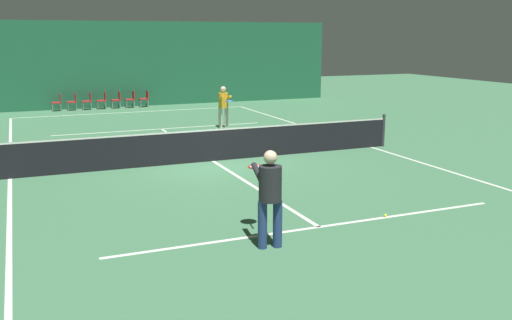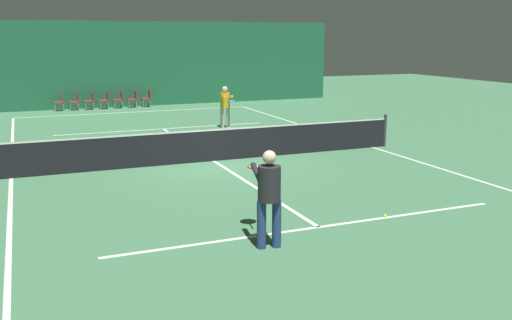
{
  "view_description": "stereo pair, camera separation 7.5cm",
  "coord_description": "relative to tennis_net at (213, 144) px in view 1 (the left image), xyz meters",
  "views": [
    {
      "loc": [
        -5.16,
        -15.55,
        3.6
      ],
      "look_at": [
        -0.52,
        -4.52,
        0.99
      ],
      "focal_mm": 40.0,
      "sensor_mm": 36.0,
      "label": 1
    },
    {
      "loc": [
        -5.09,
        -15.58,
        3.6
      ],
      "look_at": [
        -0.52,
        -4.52,
        0.99
      ],
      "focal_mm": 40.0,
      "sensor_mm": 36.0,
      "label": 2
    }
  ],
  "objects": [
    {
      "name": "courtside_chair_2",
      "position": [
        -1.92,
        13.71,
        -0.03
      ],
      "size": [
        0.44,
        0.44,
        0.84
      ],
      "rotation": [
        0.0,
        0.0,
        -1.57
      ],
      "color": "#99999E",
      "rests_on": "ground"
    },
    {
      "name": "courtside_chair_3",
      "position": [
        -1.21,
        13.71,
        -0.03
      ],
      "size": [
        0.44,
        0.44,
        0.84
      ],
      "rotation": [
        0.0,
        0.0,
        -1.57
      ],
      "color": "#99999E",
      "rests_on": "ground"
    },
    {
      "name": "backdrop_curtain",
      "position": [
        0.0,
        14.26,
        1.65
      ],
      "size": [
        23.0,
        0.12,
        4.33
      ],
      "color": "#1E5B3D",
      "rests_on": "ground"
    },
    {
      "name": "tennis_net",
      "position": [
        0.0,
        0.0,
        0.0
      ],
      "size": [
        12.0,
        0.1,
        1.07
      ],
      "color": "black",
      "rests_on": "ground"
    },
    {
      "name": "courtside_chair_4",
      "position": [
        -0.5,
        13.71,
        -0.03
      ],
      "size": [
        0.44,
        0.44,
        0.84
      ],
      "rotation": [
        0.0,
        0.0,
        -1.57
      ],
      "color": "#99999E",
      "rests_on": "ground"
    },
    {
      "name": "courtside_chair_0",
      "position": [
        -3.35,
        13.71,
        -0.03
      ],
      "size": [
        0.44,
        0.44,
        0.84
      ],
      "rotation": [
        0.0,
        0.0,
        -1.57
      ],
      "color": "#99999E",
      "rests_on": "ground"
    },
    {
      "name": "court_line_baseline_far",
      "position": [
        0.0,
        11.9,
        -0.51
      ],
      "size": [
        11.0,
        0.1,
        0.0
      ],
      "color": "silver",
      "rests_on": "ground"
    },
    {
      "name": "ground_plane",
      "position": [
        0.0,
        0.0,
        -0.51
      ],
      "size": [
        60.0,
        60.0,
        0.0
      ],
      "primitive_type": "plane",
      "color": "#3D704C"
    },
    {
      "name": "court_line_sideline_left",
      "position": [
        -5.5,
        0.0,
        -0.51
      ],
      "size": [
        0.1,
        23.8,
        0.0
      ],
      "color": "silver",
      "rests_on": "ground"
    },
    {
      "name": "tennis_ball",
      "position": [
        1.55,
        -6.37,
        -0.48
      ],
      "size": [
        0.07,
        0.07,
        0.07
      ],
      "color": "#D1DB33",
      "rests_on": "ground"
    },
    {
      "name": "courtside_chair_6",
      "position": [
        0.92,
        13.71,
        -0.03
      ],
      "size": [
        0.44,
        0.44,
        0.84
      ],
      "rotation": [
        0.0,
        0.0,
        -1.57
      ],
      "color": "#99999E",
      "rests_on": "ground"
    },
    {
      "name": "court_line_sideline_right",
      "position": [
        5.5,
        0.0,
        -0.51
      ],
      "size": [
        0.1,
        23.8,
        0.0
      ],
      "color": "silver",
      "rests_on": "ground"
    },
    {
      "name": "court_line_centre",
      "position": [
        0.0,
        0.0,
        -0.51
      ],
      "size": [
        0.1,
        12.8,
        0.0
      ],
      "color": "silver",
      "rests_on": "ground"
    },
    {
      "name": "courtside_chair_5",
      "position": [
        0.21,
        13.71,
        -0.03
      ],
      "size": [
        0.44,
        0.44,
        0.84
      ],
      "rotation": [
        0.0,
        0.0,
        -1.57
      ],
      "color": "#99999E",
      "rests_on": "ground"
    },
    {
      "name": "player_far",
      "position": [
        2.39,
        5.76,
        0.45
      ],
      "size": [
        0.48,
        1.37,
        1.65
      ],
      "rotation": [
        0.0,
        0.0,
        -1.66
      ],
      "color": "beige",
      "rests_on": "ground"
    },
    {
      "name": "court_line_service_near",
      "position": [
        0.0,
        -6.4,
        -0.51
      ],
      "size": [
        8.25,
        0.1,
        0.0
      ],
      "color": "silver",
      "rests_on": "ground"
    },
    {
      "name": "courtside_chair_1",
      "position": [
        -2.63,
        13.71,
        -0.03
      ],
      "size": [
        0.44,
        0.44,
        0.84
      ],
      "rotation": [
        0.0,
        0.0,
        -1.57
      ],
      "color": "#99999E",
      "rests_on": "ground"
    },
    {
      "name": "player_near",
      "position": [
        -1.3,
        -6.98,
        0.49
      ],
      "size": [
        0.59,
        1.41,
        1.72
      ],
      "rotation": [
        0.0,
        0.0,
        1.4
      ],
      "color": "navy",
      "rests_on": "ground"
    },
    {
      "name": "court_line_service_far",
      "position": [
        0.0,
        6.4,
        -0.51
      ],
      "size": [
        8.25,
        0.1,
        0.0
      ],
      "color": "silver",
      "rests_on": "ground"
    }
  ]
}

